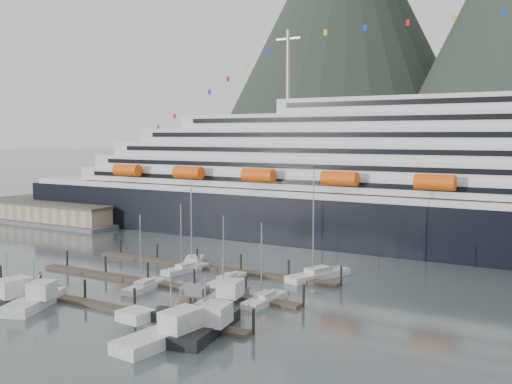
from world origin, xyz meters
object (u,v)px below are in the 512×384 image
(trawler_e, at_px, (222,298))
(trawler_b, at_px, (34,300))
(sailboat_f, at_px, (193,263))
(trawler_d, at_px, (204,325))
(sailboat_g, at_px, (318,276))
(sailboat_h, at_px, (265,300))
(sailboat_c, at_px, (145,287))
(trawler_c, at_px, (170,331))
(sailboat_b, at_px, (185,269))
(sailboat_d, at_px, (227,281))
(cruise_ship, at_px, (470,190))
(trawler_a, at_px, (7,296))
(warehouse, at_px, (57,213))

(trawler_e, bearing_deg, trawler_b, 112.39)
(sailboat_f, bearing_deg, trawler_b, 145.92)
(sailboat_f, height_order, trawler_d, sailboat_f)
(sailboat_g, relative_size, sailboat_h, 1.54)
(sailboat_c, distance_m, sailboat_g, 27.33)
(sailboat_h, distance_m, trawler_c, 17.91)
(sailboat_b, xyz_separation_m, trawler_e, (16.12, -13.05, 0.51))
(sailboat_h, height_order, trawler_d, sailboat_h)
(trawler_b, distance_m, trawler_d, 26.01)
(trawler_c, bearing_deg, sailboat_d, 24.25)
(cruise_ship, bearing_deg, trawler_a, -123.61)
(sailboat_c, bearing_deg, trawler_e, -100.03)
(cruise_ship, xyz_separation_m, trawler_a, (-46.47, -69.93, -11.08))
(warehouse, bearing_deg, trawler_a, -45.73)
(cruise_ship, relative_size, warehouse, 4.57)
(sailboat_f, relative_size, trawler_b, 1.32)
(warehouse, xyz_separation_m, sailboat_h, (85.79, -39.20, -1.84))
(sailboat_c, relative_size, trawler_c, 0.77)
(trawler_a, height_order, trawler_c, trawler_a)
(sailboat_b, bearing_deg, trawler_e, -119.56)
(trawler_b, bearing_deg, trawler_a, 76.85)
(warehouse, xyz_separation_m, trawler_c, (83.75, -56.98, -1.29))
(sailboat_f, xyz_separation_m, sailboat_g, (22.69, 2.88, 0.01))
(sailboat_c, relative_size, trawler_d, 0.89)
(sailboat_b, height_order, sailboat_c, sailboat_b)
(sailboat_b, relative_size, sailboat_f, 0.78)
(sailboat_d, relative_size, trawler_a, 0.77)
(cruise_ship, distance_m, sailboat_g, 40.61)
(sailboat_h, relative_size, trawler_b, 0.99)
(trawler_c, bearing_deg, trawler_b, 93.31)
(trawler_d, bearing_deg, trawler_c, 136.50)
(warehouse, height_order, sailboat_h, sailboat_h)
(sailboat_f, distance_m, sailboat_g, 22.87)
(sailboat_d, height_order, sailboat_f, sailboat_f)
(sailboat_c, bearing_deg, cruise_ship, -39.84)
(sailboat_d, relative_size, trawler_e, 0.96)
(trawler_c, relative_size, trawler_d, 1.16)
(cruise_ship, xyz_separation_m, sailboat_f, (-38.58, -38.42, -11.59))
(sailboat_h, height_order, trawler_e, sailboat_h)
(sailboat_d, xyz_separation_m, sailboat_g, (10.91, 9.96, 0.08))
(sailboat_g, relative_size, trawler_e, 1.55)
(warehouse, height_order, sailboat_d, sailboat_d)
(trawler_d, bearing_deg, sailboat_f, 27.76)
(cruise_ship, height_order, trawler_d, cruise_ship)
(warehouse, height_order, trawler_e, trawler_e)
(sailboat_f, height_order, trawler_c, sailboat_f)
(sailboat_g, height_order, trawler_a, sailboat_g)
(sailboat_d, bearing_deg, trawler_d, -157.07)
(trawler_e, bearing_deg, sailboat_h, -63.85)
(cruise_ship, distance_m, trawler_e, 60.45)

